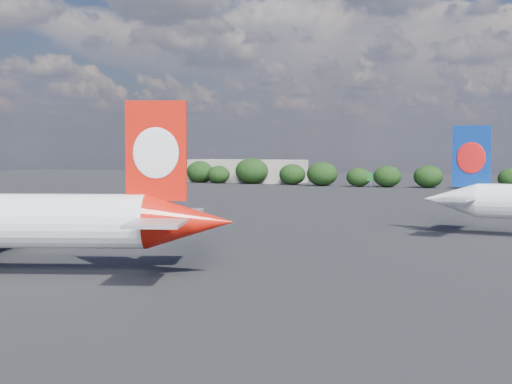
% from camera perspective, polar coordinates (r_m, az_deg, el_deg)
% --- Properties ---
extents(ground, '(500.00, 500.00, 0.00)m').
position_cam_1_polar(ground, '(106.02, 2.21, -2.74)').
color(ground, black).
rests_on(ground, ground).
extents(terminal_building, '(42.00, 16.00, 8.00)m').
position_cam_1_polar(terminal_building, '(252.39, -0.91, 1.69)').
color(terminal_building, gray).
rests_on(terminal_building, ground).
extents(highway_sign, '(6.00, 0.30, 4.50)m').
position_cam_1_polar(highway_sign, '(221.74, 8.55, 1.20)').
color(highway_sign, '#156A22').
rests_on(highway_sign, ground).
extents(billboard_yellow, '(5.00, 0.30, 5.50)m').
position_cam_1_polar(billboard_yellow, '(222.12, 16.46, 1.30)').
color(billboard_yellow, gold).
rests_on(billboard_yellow, ground).
extents(horizon_treeline, '(204.66, 15.14, 8.73)m').
position_cam_1_polar(horizon_treeline, '(221.83, 13.76, 1.29)').
color(horizon_treeline, black).
rests_on(horizon_treeline, ground).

